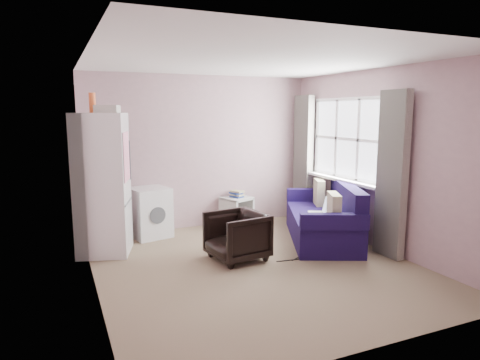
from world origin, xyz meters
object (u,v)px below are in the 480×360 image
object	(u,v)px
washing_machine	(150,211)
side_table	(237,209)
sofa	(326,219)
armchair	(237,234)
fridge	(103,183)

from	to	relation	value
washing_machine	side_table	size ratio (longest dim) A/B	1.29
side_table	sofa	bearing A→B (deg)	-56.96
washing_machine	sofa	size ratio (longest dim) A/B	0.36
side_table	washing_machine	bearing A→B (deg)	-175.74
sofa	side_table	bearing A→B (deg)	147.64
armchair	washing_machine	world-z (taller)	washing_machine
washing_machine	side_table	distance (m)	1.51
side_table	armchair	bearing A→B (deg)	-113.17
side_table	sofa	xyz separation A→B (m)	(0.88, -1.35, 0.04)
armchair	washing_machine	bearing A→B (deg)	-159.77
armchair	washing_machine	size ratio (longest dim) A/B	0.91
armchair	side_table	size ratio (longest dim) A/B	1.17
fridge	armchair	bearing A→B (deg)	-14.83
fridge	washing_machine	xyz separation A→B (m)	(0.72, 0.53, -0.56)
side_table	sofa	world-z (taller)	sofa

